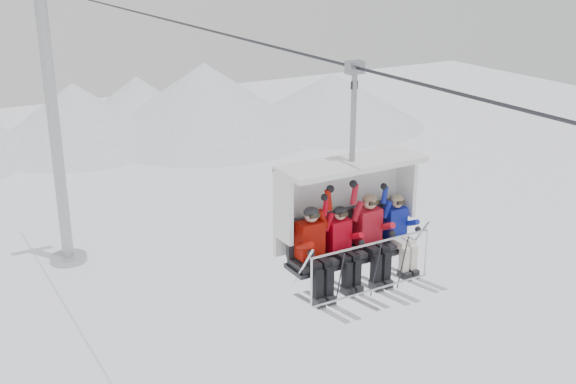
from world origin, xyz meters
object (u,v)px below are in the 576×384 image
skier_center_left (342,244)px  skier_far_right (399,230)px  lift_tower_right (57,151)px  skier_far_left (313,248)px  chairlift_carrier (346,207)px  skier_center_right (371,234)px

skier_center_left → skier_far_right: skier_center_left is taller
lift_tower_right → skier_far_right: size_ratio=7.99×
skier_far_right → skier_center_left: bearing=179.9°
skier_far_left → skier_far_right: (1.87, -0.01, -0.05)m
chairlift_carrier → skier_far_right: bearing=-18.0°
skier_far_right → skier_far_left: bearing=179.6°
lift_tower_right → chairlift_carrier: size_ratio=3.38×
chairlift_carrier → skier_far_right: chairlift_carrier is taller
skier_far_left → skier_far_right: size_ratio=1.05×
lift_tower_right → chairlift_carrier: bearing=-90.0°
skier_far_left → chairlift_carrier: bearing=18.9°
lift_tower_right → chairlift_carrier: lift_tower_right is taller
skier_center_right → skier_far_right: bearing=-1.3°
lift_tower_right → skier_far_right: bearing=-87.7°
skier_far_left → skier_center_left: size_ratio=1.05×
skier_center_left → lift_tower_right: bearing=89.3°
skier_center_left → skier_far_right: 1.27m
chairlift_carrier → skier_far_right: 1.17m
lift_tower_right → skier_center_left: 24.82m
skier_center_right → skier_far_right: (0.63, -0.01, -0.06)m
skier_center_left → skier_center_right: size_ratio=0.94×
chairlift_carrier → lift_tower_right: bearing=90.0°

